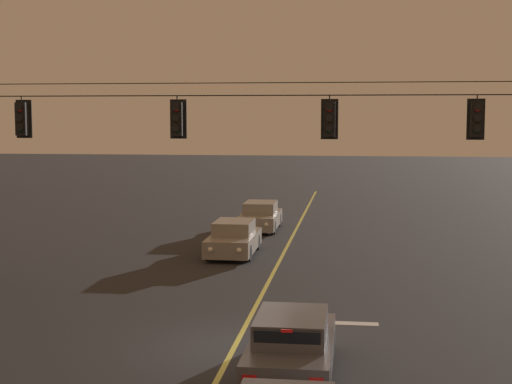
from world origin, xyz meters
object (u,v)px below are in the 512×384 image
object	(u,v)px
traffic_light_left_inner	(177,119)
car_waiting_near_lane	(292,346)
car_oncoming_trailing	(260,217)
traffic_light_centre	(329,119)
traffic_light_leftmost	(22,119)
car_oncoming_lead	(234,239)
traffic_light_right_inner	(477,119)

from	to	relation	value
traffic_light_left_inner	car_waiting_near_lane	xyz separation A→B (m)	(3.70, -5.00, -4.95)
car_oncoming_trailing	traffic_light_centre	bearing A→B (deg)	-76.42
traffic_light_leftmost	traffic_light_left_inner	world-z (taller)	same
car_waiting_near_lane	car_oncoming_lead	size ratio (longest dim) A/B	0.98
traffic_light_leftmost	car_oncoming_trailing	size ratio (longest dim) A/B	0.28
traffic_light_left_inner	traffic_light_centre	distance (m)	4.31
traffic_light_left_inner	car_waiting_near_lane	world-z (taller)	traffic_light_left_inner
traffic_light_leftmost	car_oncoming_lead	size ratio (longest dim) A/B	0.28
traffic_light_leftmost	car_oncoming_lead	bearing A→B (deg)	63.20
traffic_light_centre	car_oncoming_lead	world-z (taller)	traffic_light_centre
traffic_light_centre	traffic_light_right_inner	distance (m)	3.97
traffic_light_right_inner	car_oncoming_trailing	xyz separation A→B (m)	(-7.92, 16.37, -4.95)
traffic_light_leftmost	car_oncoming_lead	world-z (taller)	traffic_light_leftmost
traffic_light_leftmost	car_oncoming_trailing	xyz separation A→B (m)	(4.99, 16.37, -4.95)
traffic_light_right_inner	traffic_light_leftmost	bearing A→B (deg)	180.00
traffic_light_right_inner	car_waiting_near_lane	xyz separation A→B (m)	(-4.57, -5.00, -4.95)
traffic_light_leftmost	traffic_light_right_inner	size ratio (longest dim) A/B	1.00
traffic_light_centre	car_oncoming_trailing	world-z (taller)	traffic_light_centre
car_waiting_near_lane	car_oncoming_trailing	xyz separation A→B (m)	(-3.34, 21.36, -0.00)
traffic_light_centre	car_waiting_near_lane	size ratio (longest dim) A/B	0.28
traffic_light_leftmost	traffic_light_left_inner	bearing A→B (deg)	0.00
traffic_light_leftmost	traffic_light_left_inner	size ratio (longest dim) A/B	1.00
traffic_light_right_inner	car_oncoming_trailing	world-z (taller)	traffic_light_right_inner
car_waiting_near_lane	traffic_light_left_inner	bearing A→B (deg)	126.51
car_oncoming_trailing	traffic_light_leftmost	bearing A→B (deg)	-106.95
car_oncoming_lead	traffic_light_right_inner	bearing A→B (deg)	-49.05
traffic_light_centre	car_oncoming_lead	xyz separation A→B (m)	(-4.19, 9.40, -4.95)
traffic_light_right_inner	car_oncoming_lead	world-z (taller)	traffic_light_right_inner
traffic_light_leftmost	traffic_light_centre	bearing A→B (deg)	0.00
car_waiting_near_lane	car_oncoming_trailing	size ratio (longest dim) A/B	0.98
car_waiting_near_lane	car_oncoming_lead	bearing A→B (deg)	103.98
traffic_light_left_inner	traffic_light_right_inner	bearing A→B (deg)	0.00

